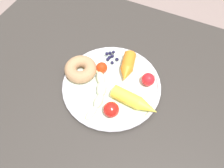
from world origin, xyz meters
TOP-DOWN VIEW (x-y plane):
  - ground_plane at (0.00, 0.00)m, footprint 6.00×6.00m
  - dining_table at (0.00, 0.00)m, footprint 0.95×0.79m
  - plate at (0.04, 0.00)m, footprint 0.30×0.30m
  - banana at (0.02, -0.04)m, footprint 0.10×0.18m
  - carrot_orange at (0.06, 0.07)m, footprint 0.06×0.11m
  - carrot_yellow at (0.13, -0.03)m, footprint 0.14×0.05m
  - donut at (-0.06, -0.00)m, footprint 0.12×0.12m
  - blueberry_pile at (-0.00, 0.09)m, footprint 0.05×0.04m
  - tomato_near at (0.08, -0.08)m, footprint 0.04×0.04m
  - tomato_mid at (0.14, 0.05)m, footprint 0.04×0.04m
  - tomato_far at (-0.01, 0.03)m, footprint 0.03×0.03m

SIDE VIEW (x-z plane):
  - ground_plane at x=0.00m, z-range 0.00..0.00m
  - dining_table at x=0.00m, z-range 0.26..0.96m
  - plate at x=0.04m, z-range 0.71..0.72m
  - blueberry_pile at x=0.00m, z-range 0.72..0.74m
  - banana at x=0.02m, z-range 0.72..0.75m
  - tomato_far at x=-0.01m, z-range 0.72..0.75m
  - donut at x=-0.06m, z-range 0.72..0.76m
  - carrot_yellow at x=0.13m, z-range 0.72..0.76m
  - carrot_orange at x=0.06m, z-range 0.72..0.76m
  - tomato_mid at x=0.14m, z-range 0.72..0.76m
  - tomato_near at x=0.08m, z-range 0.72..0.76m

